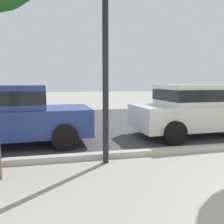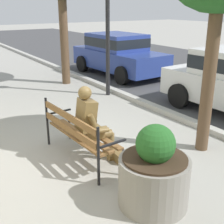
{
  "view_description": "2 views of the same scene",
  "coord_description": "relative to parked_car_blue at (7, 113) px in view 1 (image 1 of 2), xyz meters",
  "views": [
    {
      "loc": [
        -4.02,
        -1.96,
        1.63
      ],
      "look_at": [
        -2.57,
        4.46,
        0.8
      ],
      "focal_mm": 37.72,
      "sensor_mm": 36.0,
      "label": 1
    },
    {
      "loc": [
        4.29,
        -2.1,
        2.58
      ],
      "look_at": [
        0.01,
        0.7,
        0.75
      ],
      "focal_mm": 48.01,
      "sensor_mm": 36.0,
      "label": 2
    }
  ],
  "objects": [
    {
      "name": "parked_car_white",
      "position": [
        5.47,
        0.0,
        0.0
      ],
      "size": [
        4.17,
        2.07,
        1.56
      ],
      "color": "silver",
      "rests_on": "ground"
    },
    {
      "name": "parked_car_blue",
      "position": [
        0.0,
        0.0,
        0.0
      ],
      "size": [
        4.17,
        2.07,
        1.56
      ],
      "color": "navy",
      "rests_on": "ground"
    },
    {
      "name": "lamp_post",
      "position": [
        2.21,
        -1.86,
        1.71
      ],
      "size": [
        0.32,
        0.32,
        3.9
      ],
      "color": "black",
      "rests_on": "ground"
    },
    {
      "name": "street_surface",
      "position": [
        5.33,
        3.04,
        -0.84
      ],
      "size": [
        60.0,
        9.0,
        0.01
      ],
      "primitive_type": "cube",
      "color": "#424244",
      "rests_on": "ground"
    }
  ]
}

